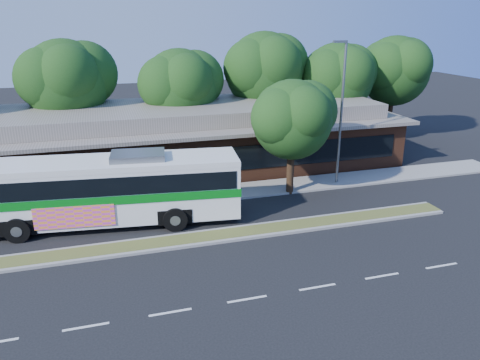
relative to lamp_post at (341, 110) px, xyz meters
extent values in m
plane|color=black|center=(-9.56, -6.00, -4.90)|extent=(120.00, 120.00, 0.00)
cube|color=#545C27|center=(-9.56, -5.40, -4.83)|extent=(26.00, 1.10, 0.15)
cube|color=gray|center=(-9.56, 0.40, -4.84)|extent=(44.00, 2.60, 0.12)
cube|color=#5B2F1C|center=(-9.56, 7.00, -3.30)|extent=(32.00, 10.00, 3.20)
cube|color=#6D655C|center=(-9.56, 7.00, -1.58)|extent=(33.20, 11.20, 0.24)
cube|color=#6D655C|center=(-9.56, 7.00, -0.95)|extent=(30.00, 8.00, 1.00)
cube|color=black|center=(-9.56, 1.97, -3.20)|extent=(30.00, 0.06, 1.60)
cylinder|color=slate|center=(0.04, 0.00, -0.40)|extent=(0.16, 0.16, 9.00)
cube|color=slate|center=(-0.36, 0.00, 4.10)|extent=(0.90, 0.18, 0.14)
cylinder|color=black|center=(-16.56, 10.00, -2.80)|extent=(0.44, 0.44, 4.20)
sphere|color=#163712|center=(-16.56, 10.00, 1.10)|extent=(6.00, 6.00, 6.00)
sphere|color=#163712|center=(-15.21, 10.45, 1.58)|extent=(4.68, 4.68, 4.68)
cylinder|color=black|center=(-8.56, 9.00, -3.01)|extent=(0.44, 0.44, 3.78)
sphere|color=#163712|center=(-8.56, 9.00, 0.56)|extent=(5.60, 5.60, 5.60)
sphere|color=#163712|center=(-7.30, 9.42, 1.00)|extent=(4.37, 4.37, 4.37)
cylinder|color=black|center=(-1.56, 10.00, -2.70)|extent=(0.44, 0.44, 4.41)
sphere|color=#163712|center=(-1.56, 10.00, 1.37)|extent=(6.20, 6.20, 6.20)
sphere|color=#163712|center=(-0.17, 10.46, 1.86)|extent=(4.84, 4.84, 4.84)
cylinder|color=black|center=(4.44, 9.00, -2.97)|extent=(0.44, 0.44, 3.86)
sphere|color=#163712|center=(4.44, 9.00, 0.70)|extent=(5.80, 5.80, 5.80)
sphere|color=#163712|center=(5.74, 9.43, 1.16)|extent=(4.52, 4.52, 4.52)
cylinder|color=black|center=(10.44, 10.00, -2.85)|extent=(0.44, 0.44, 4.12)
sphere|color=#163712|center=(10.44, 10.00, 1.01)|extent=(6.00, 6.00, 6.00)
sphere|color=#163712|center=(11.79, 10.45, 1.49)|extent=(4.68, 4.68, 4.68)
cube|color=white|center=(-14.43, -2.20, -2.96)|extent=(13.83, 4.47, 3.13)
cube|color=black|center=(-14.10, -2.24, -2.33)|extent=(12.76, 4.40, 0.94)
cube|color=white|center=(-14.43, -2.20, -1.53)|extent=(13.86, 4.49, 0.29)
cube|color=#046F15|center=(-14.43, -2.20, -3.05)|extent=(13.91, 4.54, 0.43)
cube|color=black|center=(-7.67, -3.00, -2.22)|extent=(0.35, 2.36, 1.25)
cube|color=#D73FB0|center=(-16.07, -3.50, -3.77)|extent=(3.83, 0.51, 1.13)
cube|color=slate|center=(-12.75, -2.40, -1.23)|extent=(2.91, 2.12, 0.34)
cylinder|color=black|center=(-18.76, -3.12, -4.28)|extent=(1.28, 0.55, 1.25)
cylinder|color=black|center=(-18.43, -0.29, -4.28)|extent=(1.28, 0.55, 1.25)
cylinder|color=black|center=(-11.23, -4.01, -4.28)|extent=(1.28, 0.55, 1.25)
cylinder|color=black|center=(-10.89, -1.19, -4.28)|extent=(1.28, 0.55, 1.25)
cylinder|color=black|center=(-3.56, -0.70, -3.29)|extent=(0.44, 0.44, 3.22)
sphere|color=#163712|center=(-3.56, -0.70, -0.26)|extent=(4.74, 4.74, 4.74)
sphere|color=#163712|center=(-2.50, -0.34, 0.12)|extent=(3.70, 3.70, 3.70)
camera|label=1|loc=(-14.31, -25.90, 5.50)|focal=35.00mm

